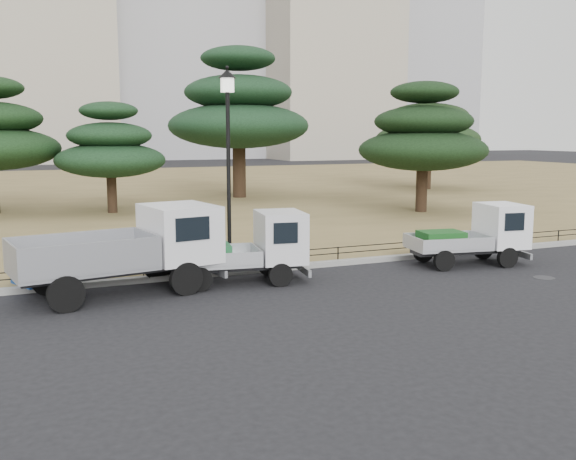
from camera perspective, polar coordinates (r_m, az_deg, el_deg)
name	(u,v)px	position (r m, az deg, el deg)	size (l,w,h in m)	color
ground	(318,290)	(16.79, 2.64, -5.33)	(220.00, 220.00, 0.00)	black
lawn	(130,191)	(46.03, -13.87, 3.39)	(120.00, 56.00, 0.15)	olive
curb	(280,268)	(19.09, -0.69, -3.37)	(120.00, 0.25, 0.16)	gray
truck_large	(131,246)	(16.66, -13.82, -1.42)	(5.27, 2.77, 2.18)	black
truck_kei_front	(249,248)	(17.46, -3.51, -1.59)	(3.80, 2.01, 1.92)	black
truck_kei_rear	(475,235)	(20.66, 16.32, -0.40)	(3.76, 2.03, 1.87)	black
street_lamp	(228,135)	(18.47, -5.35, 8.37)	(0.51, 0.51, 5.66)	black
pipe_fence	(278,255)	(19.16, -0.86, -2.24)	(38.00, 0.04, 0.40)	black
tarp_pile	(49,267)	(18.09, -20.51, -3.06)	(1.84, 1.63, 1.01)	#14439D
manhole	(544,278)	(19.52, 21.80, -3.96)	(0.60, 0.60, 0.01)	#2D2D30
pine_center_left	(110,149)	(32.76, -15.53, 6.95)	(5.33, 5.33, 5.42)	black
pine_center_right	(239,111)	(39.49, -4.41, 10.52)	(8.52, 8.52, 9.04)	black
pine_east_near	(423,137)	(32.66, 11.92, 8.08)	(6.35, 6.35, 6.41)	black
pine_east_far	(428,129)	(46.41, 12.34, 8.80)	(7.29, 7.29, 7.32)	black
tower_east	(326,8)	(109.37, 3.38, 19.08)	(20.00, 18.00, 48.00)	#AAA08C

